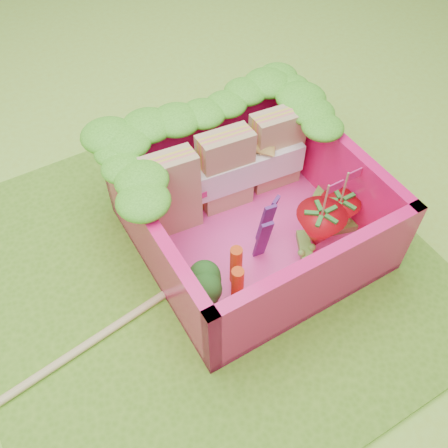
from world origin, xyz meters
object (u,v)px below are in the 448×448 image
strawberry_left (318,230)px  chopsticks (27,384)px  sandwich_stack (226,171)px  strawberry_right (337,214)px  bento_box (251,209)px  broccoli (207,288)px

strawberry_left → chopsticks: strawberry_left is taller
strawberry_left → chopsticks: (-1.77, 0.06, -0.18)m
strawberry_left → chopsticks: 1.78m
sandwich_stack → strawberry_right: 0.72m
bento_box → broccoli: (-0.48, -0.32, -0.04)m
bento_box → strawberry_left: strawberry_left is taller
sandwich_stack → strawberry_right: bearing=-48.6°
sandwich_stack → strawberry_right: (0.47, -0.53, -0.15)m
sandwich_stack → strawberry_right: sandwich_stack is taller
sandwich_stack → strawberry_left: bearing=-64.3°
bento_box → strawberry_right: (0.47, -0.23, -0.10)m
strawberry_left → sandwich_stack: bearing=115.7°
strawberry_right → broccoli: bearing=-174.7°
broccoli → strawberry_left: size_ratio=0.60×
broccoli → strawberry_right: (0.96, 0.09, -0.06)m
broccoli → strawberry_right: strawberry_right is taller
sandwich_stack → chopsticks: 1.61m
sandwich_stack → broccoli: bearing=-128.2°
strawberry_left → strawberry_right: 0.20m
bento_box → chopsticks: size_ratio=0.64×
strawberry_right → chopsticks: (-1.95, 0.00, -0.16)m
bento_box → chopsticks: bearing=-171.2°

